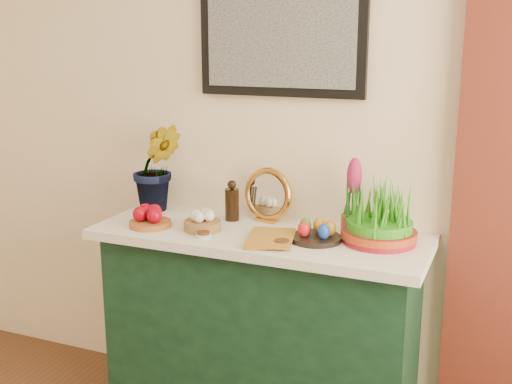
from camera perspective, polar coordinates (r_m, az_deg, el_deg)
sideboard at (r=2.86m, az=0.40°, el=-12.43°), size 1.30×0.45×0.85m
tablecloth at (r=2.69m, az=0.41°, el=-3.90°), size 1.40×0.55×0.04m
hyacinth_green at (r=2.98m, az=-8.83°, el=3.45°), size 0.35×0.34×0.54m
apple_bowl at (r=2.77m, az=-9.41°, el=-2.29°), size 0.22×0.22×0.09m
garlic_basket at (r=2.69m, az=-4.79°, el=-2.67°), size 0.18×0.18×0.09m
vinegar_cruet at (r=2.82m, az=-2.15°, el=-0.95°), size 0.06×0.06×0.18m
mirror at (r=2.80m, az=1.06°, el=-0.30°), size 0.24×0.10×0.24m
book at (r=2.56m, az=-0.72°, el=-3.98°), size 0.22×0.27×0.03m
spice_dish_left at (r=2.60m, az=-4.70°, el=-3.82°), size 0.06×0.06×0.03m
spice_dish_right at (r=2.49m, az=2.32°, el=-4.62°), size 0.07×0.07×0.03m
egg_plate at (r=2.56m, az=5.36°, el=-3.69°), size 0.26×0.26×0.08m
hyacinth_pink at (r=2.64m, az=8.67°, el=-0.71°), size 0.10×0.10×0.32m
wheatgrass_sabzeh at (r=2.56m, az=10.96°, el=-2.17°), size 0.30×0.30×0.24m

